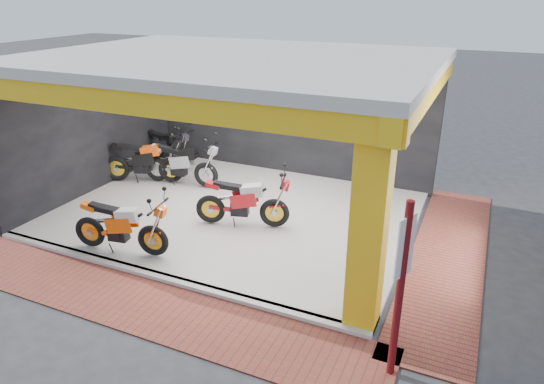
{
  "coord_description": "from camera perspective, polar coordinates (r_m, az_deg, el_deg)",
  "views": [
    {
      "loc": [
        5.06,
        -7.12,
        4.97
      ],
      "look_at": [
        1.09,
        1.68,
        0.9
      ],
      "focal_mm": 32.0,
      "sensor_mm": 36.0,
      "label": 1
    }
  ],
  "objects": [
    {
      "name": "back_wall",
      "position": [
        13.61,
        1.77,
        9.15
      ],
      "size": [
        8.2,
        0.2,
        3.5
      ],
      "primitive_type": "cube",
      "color": "black",
      "rests_on": "ground"
    },
    {
      "name": "moto_row_b",
      "position": [
        12.7,
        -7.84,
        3.42
      ],
      "size": [
        2.35,
        1.09,
        1.39
      ],
      "primitive_type": null,
      "rotation": [
        0.0,
        0.0,
        0.11
      ],
      "color": "#9A9CA1",
      "rests_on": "showroom_floor"
    },
    {
      "name": "signpost",
      "position": [
        6.53,
        14.87,
        -10.63
      ],
      "size": [
        0.16,
        0.35,
        2.64
      ],
      "rotation": [
        0.0,
        0.0,
        -0.4
      ],
      "color": "#5B0D11",
      "rests_on": "ground"
    },
    {
      "name": "moto_row_d",
      "position": [
        14.18,
        -10.8,
        5.18
      ],
      "size": [
        2.28,
        1.17,
        1.33
      ],
      "primitive_type": null,
      "rotation": [
        0.0,
        0.0,
        -0.17
      ],
      "color": "black",
      "rests_on": "showroom_floor"
    },
    {
      "name": "header_beam_front",
      "position": [
        8.11,
        -15.19,
        10.19
      ],
      "size": [
        8.4,
        0.3,
        0.4
      ],
      "primitive_type": "cube",
      "color": "yellow",
      "rests_on": "corner_column"
    },
    {
      "name": "floor_kerb",
      "position": [
        9.33,
        -13.21,
        -9.67
      ],
      "size": [
        8.0,
        0.2,
        0.1
      ],
      "primitive_type": "cube",
      "color": "silver",
      "rests_on": "ground"
    },
    {
      "name": "showroom_ceiling",
      "position": [
        10.52,
        -4.86,
        15.29
      ],
      "size": [
        8.4,
        6.4,
        0.2
      ],
      "primitive_type": "cube",
      "color": "beige",
      "rests_on": "corner_column"
    },
    {
      "name": "showroom_floor",
      "position": [
        11.53,
        -4.28,
        -2.48
      ],
      "size": [
        8.0,
        6.0,
        0.1
      ],
      "primitive_type": "cube",
      "color": "silver",
      "rests_on": "ground"
    },
    {
      "name": "moto_hero",
      "position": [
        9.59,
        -13.98,
        -3.91
      ],
      "size": [
        2.26,
        1.14,
        1.32
      ],
      "primitive_type": null,
      "rotation": [
        0.0,
        0.0,
        0.16
      ],
      "color": "#FD5A0A",
      "rests_on": "showroom_floor"
    },
    {
      "name": "header_beam_right",
      "position": [
        9.33,
        17.74,
        11.49
      ],
      "size": [
        0.3,
        6.4,
        0.4
      ],
      "primitive_type": "cube",
      "color": "yellow",
      "rests_on": "corner_column"
    },
    {
      "name": "moto_row_a",
      "position": [
        10.42,
        0.29,
        -0.89
      ],
      "size": [
        2.35,
        1.4,
        1.35
      ],
      "primitive_type": null,
      "rotation": [
        0.0,
        0.0,
        0.28
      ],
      "color": "red",
      "rests_on": "showroom_floor"
    },
    {
      "name": "ground",
      "position": [
        10.05,
        -9.71,
        -7.16
      ],
      "size": [
        80.0,
        80.0,
        0.0
      ],
      "primitive_type": "plane",
      "color": "#2D2D30",
      "rests_on": "ground"
    },
    {
      "name": "moto_row_c",
      "position": [
        13.2,
        -11.89,
        3.94
      ],
      "size": [
        2.46,
        1.59,
        1.41
      ],
      "primitive_type": null,
      "rotation": [
        0.0,
        0.0,
        0.35
      ],
      "color": "black",
      "rests_on": "showroom_floor"
    },
    {
      "name": "paver_right",
      "position": [
        10.38,
        19.96,
        -7.17
      ],
      "size": [
        1.4,
        7.0,
        0.03
      ],
      "primitive_type": "cube",
      "color": "brown",
      "rests_on": "ground"
    },
    {
      "name": "corner_column",
      "position": [
        7.26,
        11.38,
        -3.97
      ],
      "size": [
        0.5,
        0.5,
        3.5
      ],
      "primitive_type": "cube",
      "color": "yellow",
      "rests_on": "ground"
    },
    {
      "name": "paver_front",
      "position": [
        8.85,
        -16.25,
        -12.22
      ],
      "size": [
        9.0,
        1.4,
        0.03
      ],
      "primitive_type": "cube",
      "color": "brown",
      "rests_on": "ground"
    },
    {
      "name": "left_wall",
      "position": [
        13.32,
        -20.37,
        7.43
      ],
      "size": [
        0.2,
        6.2,
        3.5
      ],
      "primitive_type": "cube",
      "color": "black",
      "rests_on": "ground"
    }
  ]
}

